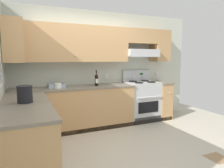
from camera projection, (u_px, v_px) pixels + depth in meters
name	position (u px, v px, depth m)	size (l,w,h in m)	color
ground_plane	(111.00, 151.00, 3.31)	(7.04, 7.04, 0.00)	#B2AA99
floor_accent_tile	(217.00, 158.00, 3.07)	(0.30, 0.30, 0.01)	olive
wall_back	(100.00, 59.00, 4.66)	(4.68, 0.57, 2.55)	beige
counter_back_run	(87.00, 107.00, 4.36)	(3.60, 0.65, 0.91)	tan
counter_left_run	(27.00, 136.00, 2.75)	(0.63, 1.91, 0.91)	tan
stove	(142.00, 101.00, 4.92)	(0.76, 0.62, 1.20)	#B7BABC
wine_bottle	(96.00, 79.00, 4.34)	(0.07, 0.07, 0.34)	black
bowl	(57.00, 86.00, 4.11)	(0.33, 0.27, 0.07)	#9EADB7
bucket	(25.00, 94.00, 2.70)	(0.21, 0.21, 0.23)	black
paper_towel_roll	(58.00, 86.00, 3.99)	(0.13, 0.13, 0.10)	white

